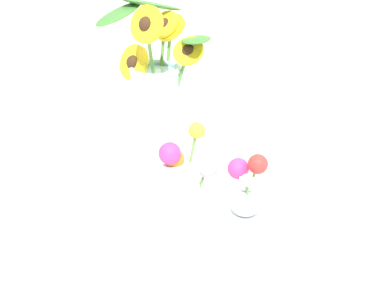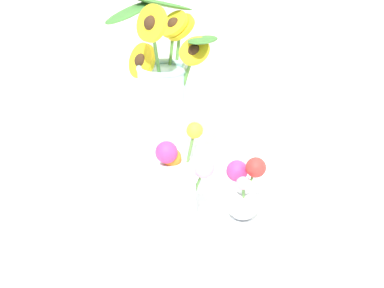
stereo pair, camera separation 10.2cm
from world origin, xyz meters
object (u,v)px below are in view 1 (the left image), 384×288
Objects in this scene: serving_tray at (192,206)px; vase_small_center at (183,182)px; mason_jar_sunflowers at (157,105)px; vase_bulb_right at (246,188)px.

serving_tray is 2.78× the size of vase_small_center.
serving_tray is 0.11m from vase_small_center.
vase_bulb_right is (0.25, -0.02, -0.10)m from mason_jar_sunflowers.
vase_small_center is (0.17, -0.11, -0.08)m from mason_jar_sunflowers.
vase_bulb_right is at bearing 47.51° from vase_small_center.
mason_jar_sunflowers is 0.27m from vase_bulb_right.
serving_tray is at bearing -162.69° from vase_bulb_right.
mason_jar_sunflowers is at bearing 147.04° from vase_small_center.
vase_small_center is at bearing -66.07° from serving_tray.
mason_jar_sunflowers is 3.00× the size of vase_bulb_right.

